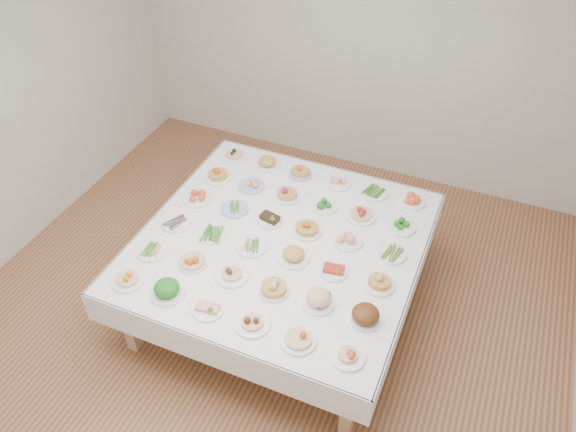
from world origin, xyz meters
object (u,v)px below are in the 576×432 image
at_px(dish_0, 127,277).
at_px(display_table, 281,246).
at_px(dish_35, 413,200).
at_px(dish_18, 197,196).

bearing_deg(dish_0, display_table, 45.30).
bearing_deg(dish_35, display_table, -135.06).
xyz_separation_m(dish_0, dish_18, (-0.01, 1.02, -0.00)).
distance_m(dish_18, dish_35, 1.84).
bearing_deg(dish_18, dish_35, 21.94).
relative_size(dish_0, dish_18, 0.99).
relative_size(display_table, dish_0, 9.39).
distance_m(dish_0, dish_18, 1.02).
relative_size(display_table, dish_35, 10.57).
distance_m(display_table, dish_35, 1.22).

